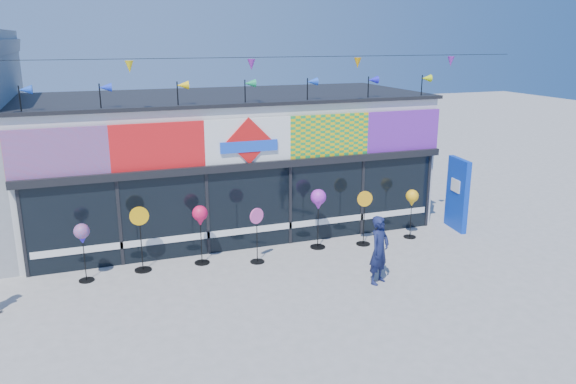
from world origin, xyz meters
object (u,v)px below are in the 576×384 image
adult_man (379,250)px  spinner_0 (82,235)px  blue_sign (457,194)px  spinner_4 (318,201)px  spinner_2 (200,218)px  spinner_6 (412,199)px  spinner_5 (364,217)px  spinner_3 (257,234)px  spinner_1 (141,237)px

adult_man → spinner_0: bearing=129.2°
blue_sign → spinner_4: bearing=-172.0°
spinner_2 → spinner_6: bearing=-1.4°
spinner_5 → spinner_6: (1.59, 0.06, 0.34)m
spinner_3 → adult_man: bearing=-43.0°
blue_sign → spinner_1: size_ratio=1.31×
blue_sign → adult_man: bearing=-139.6°
spinner_1 → spinner_6: (7.79, -0.19, 0.28)m
spinner_3 → spinner_4: 2.07m
spinner_1 → spinner_4: size_ratio=1.00×
spinner_2 → spinner_3: spinner_2 is taller
spinner_1 → spinner_6: bearing=-1.4°
spinner_3 → spinner_6: 4.88m
spinner_0 → spinner_5: 7.58m
spinner_0 → spinner_2: size_ratio=0.93×
blue_sign → spinner_3: blue_sign is taller
spinner_1 → adult_man: 5.98m
blue_sign → spinner_5: (-3.35, -0.28, -0.28)m
adult_man → spinner_3: bearing=106.9°
spinner_2 → spinner_5: bearing=-2.5°
blue_sign → spinner_3: (-6.62, -0.51, -0.33)m
spinner_0 → spinner_2: 2.91m
spinner_4 → blue_sign: bearing=0.7°
spinner_6 → blue_sign: bearing=7.2°
spinner_2 → blue_sign: bearing=0.5°
spinner_1 → spinner_3: size_ratio=1.14×
blue_sign → spinner_0: 10.93m
spinner_2 → spinner_5: spinner_5 is taller
spinner_0 → spinner_1: size_ratio=0.87×
spinner_4 → adult_man: spinner_4 is taller
spinner_2 → spinner_1: bearing=178.5°
spinner_1 → adult_man: size_ratio=1.01×
spinner_2 → spinner_4: (3.34, 0.02, 0.10)m
spinner_5 → spinner_3: bearing=-176.1°
blue_sign → spinner_5: 3.37m
spinner_3 → spinner_5: bearing=3.9°
spinner_5 → spinner_0: bearing=179.4°
spinner_0 → spinner_2: bearing=2.7°
spinner_1 → spinner_3: spinner_1 is taller
blue_sign → spinner_4: (-4.68, -0.05, 0.25)m
spinner_1 → adult_man: bearing=-27.0°
blue_sign → spinner_1: bearing=-172.5°
spinner_0 → spinner_4: 6.25m
spinner_1 → spinner_5: (6.20, -0.25, -0.06)m
spinner_3 → spinner_5: (3.27, 0.22, 0.05)m
spinner_3 → adult_man: size_ratio=0.89×
blue_sign → spinner_4: blue_sign is taller
spinner_0 → spinner_4: size_ratio=0.86×
spinner_4 → adult_man: bearing=-80.2°
adult_man → spinner_4: bearing=69.7°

